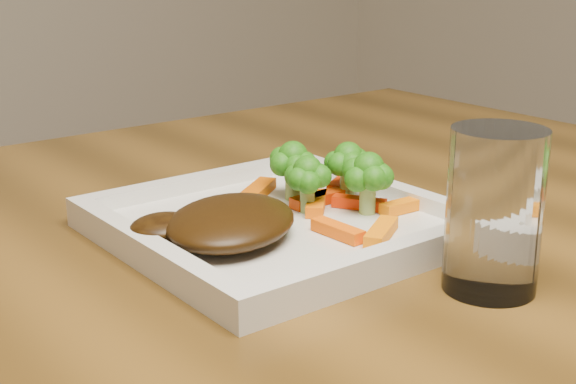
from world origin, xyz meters
TOP-DOWN VIEW (x-y plane):
  - plate at (0.17, 0.12)m, footprint 0.27×0.27m
  - steak at (0.11, 0.11)m, footprint 0.16×0.15m
  - broccoli_0 at (0.21, 0.16)m, footprint 0.06×0.06m
  - broccoli_1 at (0.26, 0.13)m, footprint 0.07×0.07m
  - broccoli_2 at (0.24, 0.09)m, footprint 0.06×0.06m
  - broccoli_3 at (0.20, 0.12)m, footprint 0.05×0.05m
  - carrot_0 at (0.21, 0.03)m, footprint 0.06×0.04m
  - carrot_1 at (0.27, 0.07)m, footprint 0.05×0.02m
  - carrot_2 at (0.18, 0.06)m, footprint 0.02×0.05m
  - carrot_3 at (0.27, 0.15)m, footprint 0.05×0.04m
  - carrot_4 at (0.19, 0.18)m, footprint 0.06×0.05m
  - carrot_5 at (0.24, 0.10)m, footprint 0.04×0.05m
  - carrot_6 at (0.21, 0.12)m, footprint 0.05×0.05m
  - drinking_glass at (0.22, -0.07)m, footprint 0.08×0.08m
  - carrot_7 at (0.22, 0.13)m, footprint 0.06×0.02m

SIDE VIEW (x-z plane):
  - plate at x=0.17m, z-range 0.75..0.76m
  - carrot_0 at x=0.21m, z-range 0.76..0.77m
  - carrot_1 at x=0.27m, z-range 0.76..0.77m
  - carrot_2 at x=0.18m, z-range 0.76..0.77m
  - carrot_3 at x=0.27m, z-range 0.76..0.77m
  - carrot_4 at x=0.19m, z-range 0.76..0.77m
  - carrot_5 at x=0.24m, z-range 0.76..0.77m
  - carrot_6 at x=0.21m, z-range 0.76..0.77m
  - carrot_7 at x=0.22m, z-range 0.76..0.77m
  - steak at x=0.11m, z-range 0.76..0.79m
  - broccoli_2 at x=0.24m, z-range 0.76..0.82m
  - broccoli_3 at x=0.20m, z-range 0.76..0.82m
  - broccoli_1 at x=0.26m, z-range 0.76..0.83m
  - broccoli_0 at x=0.21m, z-range 0.76..0.83m
  - drinking_glass at x=0.22m, z-range 0.75..0.87m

